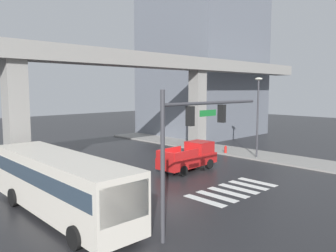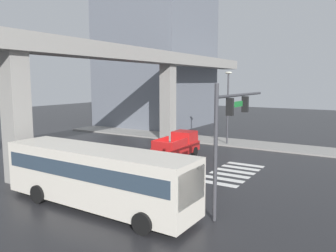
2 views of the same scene
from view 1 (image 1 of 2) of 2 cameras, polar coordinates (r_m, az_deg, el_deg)
The scene contains 10 objects.
ground_plane at distance 24.90m, azimuth 0.91°, elevation -8.25°, with size 120.00×120.00×0.00m, color #232326.
crosswalk_stripes at distance 21.66m, azimuth 10.90°, elevation -10.57°, with size 6.05×2.80×0.01m.
elevated_overpass at distance 28.32m, azimuth -7.05°, elevation 9.60°, with size 53.35×2.18×9.28m.
office_building at distance 49.33m, azimuth 5.87°, elevation 20.01°, with size 13.48×13.05×36.03m, color slate.
sidewalk_east at distance 34.27m, azimuth 11.37°, elevation -4.24°, with size 4.00×36.00×0.15m, color gray.
pickup_truck at distance 26.43m, azimuth 3.73°, elevation -5.22°, with size 5.18×2.27×2.08m.
city_bus at distance 17.65m, azimuth -17.61°, elevation -8.84°, with size 2.91×10.83×2.99m.
traffic_signal_mast at distance 14.56m, azimuth 3.97°, elevation -1.02°, with size 6.49×0.32×6.20m.
street_lamp_near_corner at distance 31.12m, azimuth 14.85°, elevation 2.94°, with size 0.44×0.70×7.24m.
fire_hydrant at distance 32.99m, azimuth 9.62°, elevation -3.98°, with size 0.24×0.24×0.85m.
Camera 1 is at (-17.05, -17.05, 6.22)m, focal length 36.33 mm.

